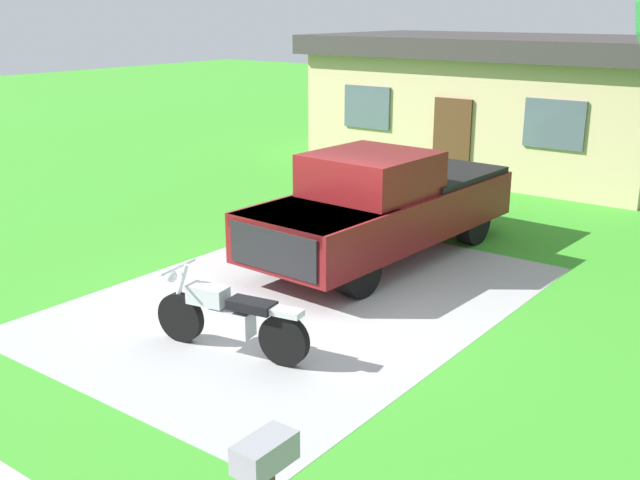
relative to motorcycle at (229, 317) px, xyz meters
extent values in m
plane|color=green|center=(-0.40, 1.99, -0.47)|extent=(80.00, 80.00, 0.00)
cube|color=#A1A1A1|center=(-0.40, 1.99, -0.47)|extent=(5.46, 7.58, 0.01)
cylinder|color=black|center=(-0.75, -0.13, -0.14)|extent=(0.67, 0.23, 0.66)
cylinder|color=black|center=(0.78, 0.14, -0.14)|extent=(0.67, 0.23, 0.66)
cube|color=silver|center=(0.04, 0.01, -0.05)|extent=(0.60, 0.35, 0.32)
cube|color=#B7BABF|center=(-0.30, -0.05, 0.25)|extent=(0.56, 0.35, 0.24)
cube|color=black|center=(0.34, 0.06, 0.23)|extent=(0.64, 0.38, 0.12)
cube|color=#B7BABF|center=(0.78, 0.14, 0.23)|extent=(0.51, 0.28, 0.08)
cylinder|color=silver|center=(-0.75, -0.13, 0.23)|extent=(0.34, 0.12, 0.77)
cylinder|color=silver|center=(-0.75, -0.13, 0.55)|extent=(0.16, 0.70, 0.04)
sphere|color=silver|center=(-0.87, -0.15, 0.41)|extent=(0.16, 0.16, 0.16)
cylinder|color=black|center=(0.19, 2.61, -0.05)|extent=(0.34, 0.85, 0.84)
cylinder|color=black|center=(-1.45, 2.68, -0.05)|extent=(0.34, 0.85, 0.84)
cylinder|color=black|center=(0.35, 6.10, -0.05)|extent=(0.34, 0.85, 0.84)
cylinder|color=black|center=(-1.29, 6.18, -0.05)|extent=(0.34, 0.85, 0.84)
cube|color=maroon|center=(-0.55, 4.44, 0.33)|extent=(2.25, 5.68, 0.80)
cube|color=maroon|center=(-0.63, 2.59, 0.63)|extent=(1.98, 1.98, 0.20)
cube|color=maroon|center=(-0.57, 4.04, 1.08)|extent=(1.88, 1.98, 0.70)
cube|color=#3F4C56|center=(-0.60, 3.24, 0.98)|extent=(1.71, 0.24, 0.60)
cube|color=black|center=(-0.48, 5.99, 0.58)|extent=(2.01, 2.48, 0.50)
cube|color=black|center=(-0.67, 1.66, 0.33)|extent=(1.70, 0.18, 0.64)
cube|color=gray|center=(3.06, -2.80, 0.68)|extent=(0.26, 0.48, 0.22)
cube|color=tan|center=(-2.37, 12.91, 1.03)|extent=(9.00, 5.00, 3.00)
cube|color=#383333|center=(-2.37, 12.91, 2.78)|extent=(9.60, 5.60, 0.50)
cube|color=#4C2D19|center=(-2.37, 10.38, 0.58)|extent=(1.00, 0.08, 2.10)
cube|color=#4C5966|center=(-4.89, 10.38, 1.23)|extent=(1.40, 0.06, 1.10)
cube|color=#4C5966|center=(0.15, 10.38, 1.23)|extent=(1.40, 0.06, 1.10)
camera|label=1|loc=(6.23, -6.32, 3.71)|focal=42.55mm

